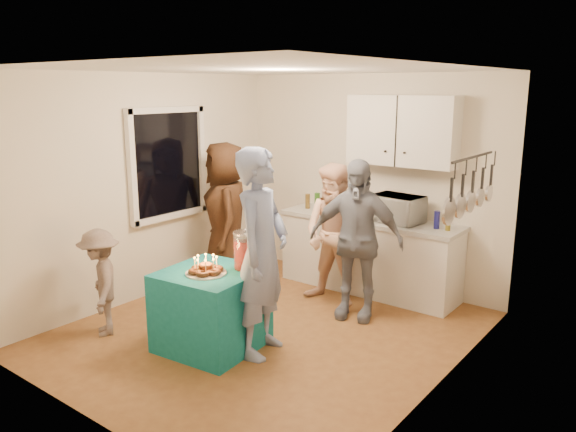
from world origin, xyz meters
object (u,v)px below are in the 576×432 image
Objects in this scene: counter at (368,256)px; man_birthday at (262,253)px; microwave at (397,209)px; woman_back_center at (336,235)px; child_near_left at (101,282)px; punch_jar at (246,251)px; woman_back_right at (356,240)px; party_table at (211,309)px; woman_back_left at (226,216)px.

man_birthday is (0.04, -2.06, 0.54)m from counter.
woman_back_center is (-0.45, -0.61, -0.26)m from microwave.
punch_jar is at bearing 62.05° from child_near_left.
punch_jar is 0.20× the size of woman_back_right.
counter is 6.47× the size of punch_jar.
counter is at bearing 79.69° from party_table.
man_birthday reaches higher than woman_back_center.
woman_back_center is 1.49× the size of child_near_left.
counter is 2.59× the size of party_table.
counter is at bearing -14.62° from man_birthday.
woman_back_right is at bearing 80.08° from child_near_left.
woman_back_right is (-0.07, -0.81, -0.20)m from microwave.
man_birthday reaches higher than party_table.
punch_jar is at bearing -99.34° from microwave.
woman_back_center is 2.56m from child_near_left.
woman_back_left reaches higher than party_table.
man_birthday is 1.78× the size of child_near_left.
woman_back_left reaches higher than child_near_left.
woman_back_right is 1.59× the size of child_near_left.
woman_back_right is (0.29, -0.81, 0.43)m from counter.
counter is 2.13m from man_birthday.
counter is at bearing 93.97° from woman_back_right.
microwave is 0.52× the size of child_near_left.
child_near_left reaches higher than counter.
punch_jar is 0.25m from man_birthday.
microwave is 2.05m from woman_back_left.
microwave is (0.36, 0.00, 0.64)m from counter.
woman_back_left is at bearing -146.16° from counter.
microwave is at bearing 0.00° from counter.
woman_back_left is at bearing -145.60° from microwave.
woman_back_left reaches higher than microwave.
party_table is at bearing -12.14° from woman_back_left.
woman_back_center is (-0.13, 1.45, -0.16)m from man_birthday.
woman_back_right is (0.49, 1.20, -0.07)m from punch_jar.
child_near_left is at bearing -148.41° from woman_back_right.
punch_jar is (-0.20, -2.01, 0.50)m from counter.
counter is 0.73m from microwave.
woman_back_right is 2.64m from child_near_left.
man_birthday reaches higher than counter.
woman_back_left is 1.74m from woman_back_right.
party_table is 0.78× the size of child_near_left.
punch_jar reaches higher than child_near_left.
child_near_left is (-0.05, -1.76, -0.36)m from woman_back_left.
microwave reaches higher than punch_jar.
woman_back_center is (0.11, 1.40, -0.12)m from punch_jar.
punch_jar is at bearing 62.93° from man_birthday.
woman_back_center is at bearing 89.40° from child_near_left.
counter is at bearing 77.15° from woman_back_center.
child_near_left is at bearing -150.80° from punch_jar.
woman_back_left is 1.05× the size of woman_back_right.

